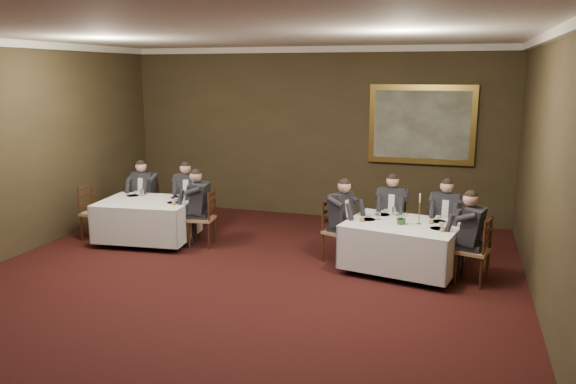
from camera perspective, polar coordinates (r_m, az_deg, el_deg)
The scene contains 27 objects.
ground at distance 7.57m, azimuth -7.41°, elevation -11.31°, with size 10.00×10.00×0.00m, color black.
ceiling at distance 6.97m, azimuth -8.21°, elevation 16.14°, with size 8.00×10.00×0.10m, color silver.
back_wall at distance 11.74m, azimuth 2.62°, elevation 5.99°, with size 8.00×0.10×3.50m, color #352C1A.
right_wall at distance 6.49m, azimuth 26.15°, elevation -0.20°, with size 0.10×10.00×3.50m, color #352C1A.
crown_molding at distance 6.97m, azimuth -8.20°, elevation 15.65°, with size 8.00×10.00×0.12m.
table_main at distance 8.73m, azimuth 11.51°, elevation -5.10°, with size 1.88×1.57×0.67m.
table_second at distance 10.33m, azimuth -14.06°, elevation -2.55°, with size 1.75×1.40×0.67m.
chair_main_backleft at distance 9.69m, azimuth 10.44°, elevation -4.36°, with size 0.44×0.42×1.00m.
diner_main_backleft at distance 9.62m, azimuth 10.48°, elevation -3.07°, with size 0.42×0.48×1.35m.
chair_main_backright at distance 9.47m, azimuth 15.58°, elevation -5.00°, with size 0.47×0.45×1.00m.
diner_main_backright at distance 9.39m, azimuth 15.65°, elevation -3.69°, with size 0.44×0.51×1.35m.
chair_main_endleft at distance 9.13m, azimuth 5.14°, elevation -5.23°, with size 0.55×0.56×1.00m.
diner_main_endleft at distance 9.05m, azimuth 5.23°, elevation -3.87°, with size 0.59×0.55×1.35m.
chair_main_endright at distance 8.56m, azimuth 18.24°, elevation -7.00°, with size 0.52×0.53×1.00m.
diner_main_endright at distance 8.49m, azimuth 18.26°, elevation -5.53°, with size 0.57×0.51×1.35m.
chair_sec_backleft at distance 11.28m, azimuth -14.23°, elevation -2.20°, with size 0.46×0.44×1.00m.
diner_sec_backleft at distance 11.21m, azimuth -14.32°, elevation -1.08°, with size 0.43×0.50×1.35m.
chair_sec_backright at distance 10.94m, azimuth -10.12°, elevation -2.45°, with size 0.55×0.54×1.00m.
diner_sec_backright at distance 10.87m, azimuth -10.17°, elevation -1.30°, with size 0.53×0.58×1.35m.
chair_sec_endright at distance 9.98m, azimuth -8.66°, elevation -3.81°, with size 0.48×0.50×1.00m.
diner_sec_endright at distance 9.93m, azimuth -8.77°, elevation -2.54°, with size 0.53×0.47×1.35m.
chair_sec_endleft at distance 10.84m, azimuth -18.93°, elevation -3.06°, with size 0.42×0.44×1.00m.
centerpiece at distance 8.55m, azimuth 11.50°, elevation -2.46°, with size 0.21×0.18×0.24m, color #2D5926.
candlestick at distance 8.60m, azimuth 13.19°, elevation -2.04°, with size 0.07×0.07×0.49m.
place_setting_table_main at distance 9.11m, azimuth 9.92°, elevation -2.06°, with size 0.33×0.31×0.14m.
place_setting_table_second at distance 10.73m, azimuth -15.18°, elevation -0.17°, with size 0.33×0.31×0.14m.
painting at distance 11.30m, azimuth 13.41°, elevation 6.67°, with size 2.04×0.09×1.54m.
Camera 1 is at (2.97, -6.29, 2.99)m, focal length 35.00 mm.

